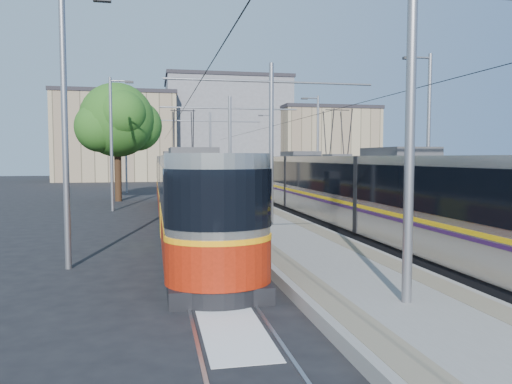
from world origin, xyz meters
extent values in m
plane|color=black|center=(0.00, 0.00, 0.00)|extent=(160.00, 160.00, 0.00)
cube|color=gray|center=(0.00, 17.00, 0.15)|extent=(4.00, 50.00, 0.30)
cube|color=gray|center=(-1.45, 17.00, 0.30)|extent=(0.70, 50.00, 0.01)
cube|color=gray|center=(1.45, 17.00, 0.30)|extent=(0.70, 50.00, 0.01)
cube|color=gray|center=(-4.32, 17.00, 0.01)|extent=(0.07, 70.00, 0.03)
cube|color=gray|center=(-2.88, 17.00, 0.01)|extent=(0.07, 70.00, 0.03)
cube|color=gray|center=(2.88, 17.00, 0.01)|extent=(0.07, 70.00, 0.03)
cube|color=gray|center=(4.32, 17.00, 0.01)|extent=(0.07, 70.00, 0.03)
cube|color=silver|center=(-3.60, -3.00, 0.01)|extent=(1.20, 5.00, 0.01)
cube|color=black|center=(-3.60, 11.35, 0.20)|extent=(2.30, 28.23, 0.40)
cube|color=#B4B0A5|center=(-3.60, 11.35, 1.85)|extent=(2.40, 26.63, 2.90)
cube|color=black|center=(-3.60, 11.35, 2.35)|extent=(2.43, 26.63, 1.30)
cube|color=#F89E0D|center=(-3.60, 11.35, 1.45)|extent=(2.43, 26.63, 0.12)
cube|color=#A21E09|center=(-3.60, 11.35, 0.95)|extent=(2.42, 26.63, 1.10)
cube|color=#2D2D30|center=(-3.60, 11.35, 3.45)|extent=(1.68, 3.00, 0.30)
cube|color=black|center=(3.60, 9.53, 0.20)|extent=(2.30, 30.47, 0.40)
cube|color=#B6AFA6|center=(3.60, 9.53, 1.85)|extent=(2.40, 28.87, 2.90)
cube|color=black|center=(3.60, 9.53, 2.35)|extent=(2.43, 28.87, 1.30)
cube|color=#E6AF0C|center=(3.60, 9.53, 1.45)|extent=(2.43, 28.87, 0.12)
cube|color=#2E123F|center=(3.60, 9.53, 1.30)|extent=(2.43, 28.87, 0.10)
cube|color=#2D2D30|center=(3.60, 9.53, 3.45)|extent=(1.68, 3.00, 0.30)
cylinder|color=gray|center=(0.00, -4.00, 3.80)|extent=(0.20, 0.20, 7.00)
cylinder|color=gray|center=(0.00, 8.00, 3.80)|extent=(0.20, 0.20, 7.00)
cylinder|color=gray|center=(0.00, 8.00, 6.50)|extent=(9.20, 0.10, 0.10)
cylinder|color=gray|center=(0.00, 20.00, 3.80)|extent=(0.20, 0.20, 7.00)
cylinder|color=gray|center=(0.00, 20.00, 6.50)|extent=(9.20, 0.10, 0.10)
cylinder|color=gray|center=(0.00, 32.00, 3.80)|extent=(0.20, 0.20, 7.00)
cylinder|color=gray|center=(0.00, 32.00, 6.50)|extent=(9.20, 0.10, 0.10)
cylinder|color=black|center=(-3.60, 17.00, 5.55)|extent=(0.02, 70.00, 0.02)
cylinder|color=black|center=(3.60, 17.00, 5.55)|extent=(0.02, 70.00, 0.02)
cylinder|color=gray|center=(-7.50, 2.00, 4.00)|extent=(0.18, 0.18, 8.00)
cube|color=#2D2D30|center=(-6.40, 2.00, 7.75)|extent=(0.50, 0.22, 0.12)
cylinder|color=gray|center=(-7.50, 18.00, 4.00)|extent=(0.18, 0.18, 8.00)
cube|color=#2D2D30|center=(-6.40, 18.00, 7.75)|extent=(0.50, 0.22, 0.12)
cylinder|color=gray|center=(-7.50, 34.00, 4.00)|extent=(0.18, 0.18, 8.00)
cube|color=#2D2D30|center=(-6.40, 34.00, 7.75)|extent=(0.50, 0.22, 0.12)
cylinder|color=gray|center=(7.50, 8.00, 4.00)|extent=(0.18, 0.18, 8.00)
cube|color=#2D2D30|center=(6.40, 8.00, 7.75)|extent=(0.50, 0.22, 0.12)
cylinder|color=gray|center=(7.50, 24.00, 4.00)|extent=(0.18, 0.18, 8.00)
cube|color=#2D2D30|center=(6.40, 24.00, 7.75)|extent=(0.50, 0.22, 0.12)
cylinder|color=gray|center=(7.50, 40.00, 4.00)|extent=(0.18, 0.18, 8.00)
cube|color=#2D2D30|center=(6.40, 40.00, 7.75)|extent=(0.50, 0.22, 0.12)
cube|color=black|center=(0.35, 12.40, 1.40)|extent=(0.63, 0.99, 2.19)
cube|color=black|center=(0.35, 12.40, 1.54)|extent=(0.67, 1.03, 1.14)
cylinder|color=#382314|center=(-7.62, 24.90, 1.80)|extent=(0.50, 0.50, 3.60)
sphere|color=#214F16|center=(-7.62, 24.90, 5.97)|extent=(5.40, 5.40, 5.40)
sphere|color=#214F16|center=(-6.27, 25.80, 5.63)|extent=(3.83, 3.83, 3.83)
cube|color=tan|center=(-10.00, 60.00, 5.84)|extent=(16.00, 12.00, 11.69)
cube|color=#262328|center=(-10.00, 60.00, 11.94)|extent=(16.32, 12.24, 0.50)
cube|color=gray|center=(6.00, 64.00, 7.39)|extent=(18.00, 14.00, 14.78)
cube|color=#262328|center=(6.00, 64.00, 15.03)|extent=(18.36, 14.28, 0.50)
cube|color=tan|center=(20.00, 58.00, 5.06)|extent=(14.00, 10.00, 10.12)
cube|color=#262328|center=(20.00, 58.00, 10.37)|extent=(14.28, 10.20, 0.50)
camera|label=1|loc=(-5.01, -13.17, 3.25)|focal=35.00mm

